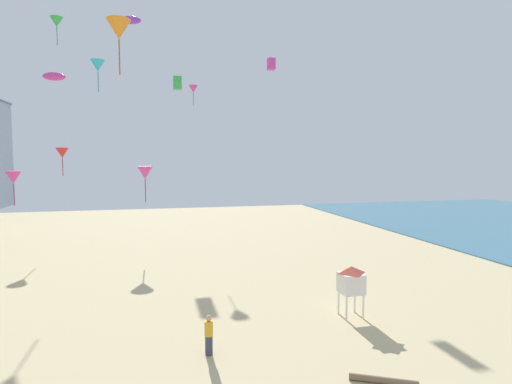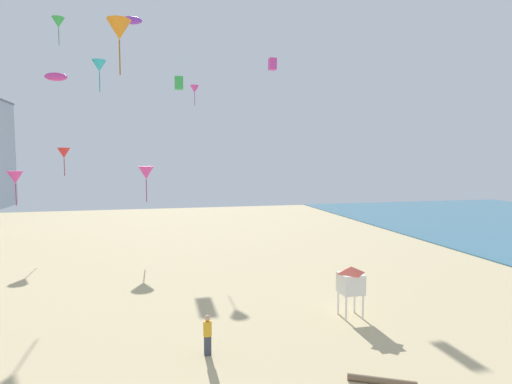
# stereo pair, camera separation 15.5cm
# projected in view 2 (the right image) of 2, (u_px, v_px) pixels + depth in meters

# --- Properties ---
(kite_flyer) EXTENTS (0.34, 0.34, 1.64)m
(kite_flyer) POSITION_uv_depth(u_px,v_px,m) (208.00, 333.00, 16.49)
(kite_flyer) COLOR #383D4C
(kite_flyer) RESTS_ON ground
(lifeguard_stand) EXTENTS (1.10, 1.10, 2.55)m
(lifeguard_stand) POSITION_uv_depth(u_px,v_px,m) (351.00, 280.00, 20.51)
(lifeguard_stand) COLOR white
(lifeguard_stand) RESTS_ON ground
(driftwood_log) EXTENTS (2.19, 1.30, 0.24)m
(driftwood_log) POSITION_uv_depth(u_px,v_px,m) (382.00, 381.00, 14.39)
(driftwood_log) COLOR #7A6047
(driftwood_log) RESTS_ON ground
(kite_purple_parafoil) EXTENTS (1.67, 0.46, 0.65)m
(kite_purple_parafoil) POSITION_uv_depth(u_px,v_px,m) (132.00, 20.00, 33.46)
(kite_purple_parafoil) COLOR purple
(kite_magenta_box) EXTENTS (0.74, 0.74, 1.16)m
(kite_magenta_box) POSITION_uv_depth(u_px,v_px,m) (272.00, 64.00, 42.34)
(kite_magenta_box) COLOR #DB3D9E
(kite_magenta_delta) EXTENTS (1.39, 1.39, 3.16)m
(kite_magenta_delta) POSITION_uv_depth(u_px,v_px,m) (15.00, 177.00, 37.26)
(kite_magenta_delta) COLOR #DB3D9E
(kite_orange_delta) EXTENTS (1.36, 1.36, 3.08)m
(kite_orange_delta) POSITION_uv_depth(u_px,v_px,m) (119.00, 30.00, 23.37)
(kite_orange_delta) COLOR orange
(kite_green_box) EXTENTS (0.90, 0.90, 1.42)m
(kite_green_box) POSITION_uv_depth(u_px,v_px,m) (179.00, 83.00, 45.90)
(kite_green_box) COLOR green
(kite_green_delta) EXTENTS (1.19, 1.19, 2.70)m
(kite_green_delta) POSITION_uv_depth(u_px,v_px,m) (58.00, 22.00, 40.47)
(kite_green_delta) COLOR green
(kite_magenta_parafoil) EXTENTS (2.27, 0.63, 0.88)m
(kite_magenta_parafoil) POSITION_uv_depth(u_px,v_px,m) (56.00, 77.00, 43.51)
(kite_magenta_parafoil) COLOR #DB3D9E
(kite_red_delta) EXTENTS (1.17, 1.17, 2.66)m
(kite_red_delta) POSITION_uv_depth(u_px,v_px,m) (64.00, 153.00, 39.07)
(kite_red_delta) COLOR red
(kite_magenta_delta_2) EXTENTS (1.35, 1.35, 3.08)m
(kite_magenta_delta_2) POSITION_uv_depth(u_px,v_px,m) (146.00, 173.00, 35.42)
(kite_magenta_delta_2) COLOR #DB3D9E
(kite_magenta_delta_3) EXTENTS (0.93, 0.93, 2.12)m
(kite_magenta_delta_3) POSITION_uv_depth(u_px,v_px,m) (195.00, 89.00, 43.53)
(kite_magenta_delta_3) COLOR #DB3D9E
(kite_cyan_delta) EXTENTS (1.29, 1.29, 2.94)m
(kite_cyan_delta) POSITION_uv_depth(u_px,v_px,m) (99.00, 66.00, 38.63)
(kite_cyan_delta) COLOR #2DB7CC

